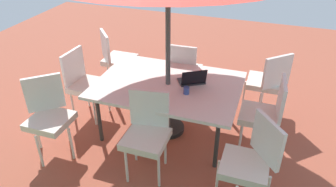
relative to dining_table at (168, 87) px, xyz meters
name	(u,v)px	position (x,y,z in m)	size (l,w,h in m)	color
ground_plane	(168,130)	(0.00, 0.00, -0.69)	(10.00, 10.00, 0.02)	#9E4C38
dining_table	(168,87)	(0.00, 0.00, 0.00)	(1.80, 1.28, 0.73)	silver
chair_north	(147,131)	(-0.02, 0.78, -0.13)	(0.48, 0.49, 0.98)	silver
chair_east	(84,81)	(1.22, 0.02, -0.13)	(0.47, 0.46, 0.98)	silver
chair_southwest	(268,80)	(-1.18, -0.83, -0.13)	(0.59, 0.59, 0.98)	silver
chair_northwest	(251,159)	(-1.15, 0.86, -0.13)	(0.58, 0.58, 0.98)	silver
chair_west	(265,112)	(-1.22, -0.03, -0.13)	(0.48, 0.46, 0.98)	silver
chair_northeast	(49,114)	(1.20, 0.85, -0.13)	(0.59, 0.59, 0.98)	silver
chair_southeast	(116,57)	(1.17, -0.84, -0.13)	(0.59, 0.58, 0.98)	silver
chair_south	(183,69)	(0.03, -0.78, -0.13)	(0.46, 0.47, 0.98)	silver
laptop	(192,80)	(-0.28, -0.11, 0.09)	(0.40, 0.38, 0.21)	#2D2D33
cup	(186,90)	(-0.28, 0.16, 0.09)	(0.07, 0.07, 0.09)	#334C99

